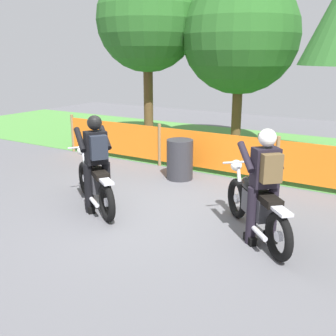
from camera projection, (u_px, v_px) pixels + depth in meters
ground at (153, 210)px, 7.00m from camera, size 24.00×24.00×0.02m
grass_verge at (255, 149)px, 11.42m from camera, size 24.00×5.77×0.01m
barrier_fence at (214, 152)px, 8.90m from camera, size 8.79×0.08×1.05m
tree_leftmost at (147, 21)px, 11.19m from camera, size 2.91×2.91×5.05m
tree_near_left at (240, 35)px, 10.74m from camera, size 3.22×3.22×4.80m
motorcycle_lead at (94, 181)px, 7.03m from camera, size 1.83×1.25×1.00m
motorcycle_trailing at (256, 205)px, 5.87m from camera, size 1.55×1.64×1.01m
rider_lead at (96, 158)px, 6.70m from camera, size 0.79×0.72×1.69m
rider_trailing at (265, 181)px, 5.52m from camera, size 0.76×0.77×1.69m
oil_drum at (180, 159)px, 8.63m from camera, size 0.58×0.58×0.88m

